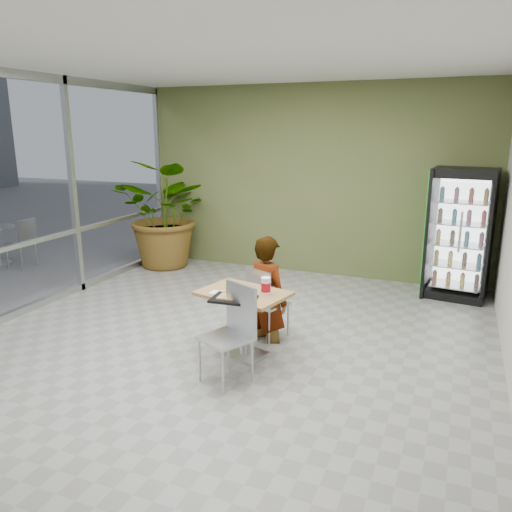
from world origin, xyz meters
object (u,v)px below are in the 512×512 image
object	(u,v)px
seated_woman	(267,300)
soda_cup	(266,286)
chair_far	(264,298)
chair_near	(233,325)
cafeteria_tray	(233,299)
dining_table	(244,311)
beverage_fridge	(460,234)
potted_plant	(168,214)

from	to	relation	value
seated_woman	soda_cup	size ratio (longest dim) A/B	8.35
chair_far	chair_near	world-z (taller)	chair_near
chair_near	seated_woman	world-z (taller)	seated_woman
chair_far	cafeteria_tray	distance (m)	0.86
dining_table	cafeteria_tray	bearing A→B (deg)	-87.46
chair_far	soda_cup	world-z (taller)	soda_cup
chair_near	soda_cup	world-z (taller)	chair_near
chair_far	chair_near	size ratio (longest dim) A/B	0.89
chair_far	seated_woman	distance (m)	0.06
dining_table	chair_far	xyz separation A→B (m)	(0.02, 0.54, -0.02)
soda_cup	dining_table	bearing A→B (deg)	-176.38
soda_cup	chair_near	bearing A→B (deg)	-104.65
seated_woman	beverage_fridge	bearing A→B (deg)	-106.56
cafeteria_tray	beverage_fridge	size ratio (longest dim) A/B	0.23
chair_near	dining_table	bearing A→B (deg)	128.06
chair_far	seated_woman	size ratio (longest dim) A/B	0.56
chair_near	beverage_fridge	xyz separation A→B (m)	(2.00, 3.60, 0.39)
dining_table	chair_near	world-z (taller)	chair_near
soda_cup	potted_plant	bearing A→B (deg)	136.10
seated_woman	chair_near	bearing A→B (deg)	115.79
chair_near	cafeteria_tray	world-z (taller)	chair_near
beverage_fridge	seated_woman	bearing A→B (deg)	-122.09
chair_near	cafeteria_tray	size ratio (longest dim) A/B	2.19
seated_woman	potted_plant	size ratio (longest dim) A/B	0.80
dining_table	cafeteria_tray	distance (m)	0.37
potted_plant	seated_woman	bearing A→B (deg)	-39.73
beverage_fridge	potted_plant	world-z (taller)	potted_plant
cafeteria_tray	potted_plant	distance (m)	4.27
dining_table	potted_plant	world-z (taller)	potted_plant
seated_woman	cafeteria_tray	size ratio (longest dim) A/B	3.49
chair_near	potted_plant	size ratio (longest dim) A/B	0.50
soda_cup	potted_plant	distance (m)	4.22
chair_near	seated_woman	distance (m)	1.09
chair_near	chair_far	bearing A→B (deg)	120.43
dining_table	soda_cup	world-z (taller)	soda_cup
soda_cup	cafeteria_tray	world-z (taller)	soda_cup
chair_near	potted_plant	distance (m)	4.52
dining_table	soda_cup	size ratio (longest dim) A/B	5.56
cafeteria_tray	soda_cup	bearing A→B (deg)	51.42
chair_near	soda_cup	xyz separation A→B (m)	(0.14, 0.53, 0.27)
potted_plant	chair_far	bearing A→B (deg)	-40.50
chair_far	seated_woman	xyz separation A→B (m)	(0.04, 0.04, -0.03)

